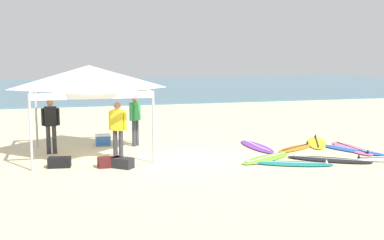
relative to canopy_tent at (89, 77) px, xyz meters
The scene contains 18 objects.
ground_plane 3.63m from the canopy_tent, 29.26° to the right, with size 80.00×80.00×0.00m, color beige.
sea 32.21m from the canopy_tent, 85.75° to the left, with size 80.00×36.00×0.10m, color teal.
canopy_tent is the anchor object (origin of this frame).
surfboard_black 7.54m from the canopy_tent, 22.81° to the right, with size 2.32×1.91×0.19m.
surfboard_blue 8.63m from the canopy_tent, 12.15° to the right, with size 1.50×2.32×0.19m.
surfboard_lime 5.85m from the canopy_tent, 23.24° to the right, with size 2.19×1.61×0.19m.
surfboard_purple 5.90m from the canopy_tent, ahead, with size 0.63×2.30×0.19m.
surfboard_yellow 8.05m from the canopy_tent, ahead, with size 1.68×2.39×0.19m.
surfboard_pink 8.71m from the canopy_tent, 10.51° to the right, with size 0.81×2.33×0.19m.
surfboard_teal 6.56m from the canopy_tent, 28.81° to the right, with size 2.27×1.44×0.19m.
surfboard_orange 6.99m from the canopy_tent, ahead, with size 1.83×1.33×0.19m.
person_yellow 1.85m from the canopy_tent, 53.49° to the right, with size 0.49×0.37×1.71m.
person_black 1.89m from the canopy_tent, 157.54° to the left, with size 0.55×0.23×1.71m.
person_green 2.34m from the canopy_tent, 33.84° to the left, with size 0.40×0.43×1.71m.
gear_bag_near_tent 2.90m from the canopy_tent, 78.40° to the right, with size 0.60×0.32×0.28m, color #4C1919.
gear_bag_by_pole 3.09m from the canopy_tent, 70.72° to the right, with size 0.60×0.32×0.28m, color #232328.
gear_bag_on_sand 2.84m from the canopy_tent, 123.13° to the right, with size 0.60×0.32×0.28m, color black.
cooler_box 2.64m from the canopy_tent, 70.42° to the left, with size 0.50×0.36×0.39m.
Camera 1 is at (-3.26, -13.00, 3.01)m, focal length 43.27 mm.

